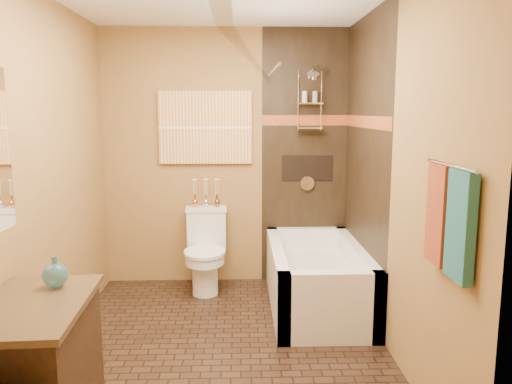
{
  "coord_description": "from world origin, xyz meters",
  "views": [
    {
      "loc": [
        0.13,
        -3.41,
        1.71
      ],
      "look_at": [
        0.26,
        0.4,
        1.09
      ],
      "focal_mm": 35.0,
      "sensor_mm": 36.0,
      "label": 1
    }
  ],
  "objects_px": {
    "toilet": "(206,250)",
    "bathtub": "(317,283)",
    "sunset_painting": "(205,128)",
    "vanity": "(35,373)"
  },
  "relations": [
    {
      "from": "toilet",
      "to": "bathtub",
      "type": "bearing_deg",
      "value": -27.49
    },
    {
      "from": "bathtub",
      "to": "toilet",
      "type": "xyz_separation_m",
      "value": [
        -1.0,
        0.46,
        0.17
      ]
    },
    {
      "from": "sunset_painting",
      "to": "vanity",
      "type": "relative_size",
      "value": 1.02
    },
    {
      "from": "vanity",
      "to": "toilet",
      "type": "bearing_deg",
      "value": 69.08
    },
    {
      "from": "sunset_painting",
      "to": "vanity",
      "type": "xyz_separation_m",
      "value": [
        -0.72,
        -2.48,
        -1.17
      ]
    },
    {
      "from": "sunset_painting",
      "to": "vanity",
      "type": "bearing_deg",
      "value": -106.32
    },
    {
      "from": "sunset_painting",
      "to": "bathtub",
      "type": "distance_m",
      "value": 1.81
    },
    {
      "from": "toilet",
      "to": "vanity",
      "type": "relative_size",
      "value": 0.89
    },
    {
      "from": "sunset_painting",
      "to": "bathtub",
      "type": "relative_size",
      "value": 0.6
    },
    {
      "from": "bathtub",
      "to": "toilet",
      "type": "distance_m",
      "value": 1.12
    }
  ]
}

